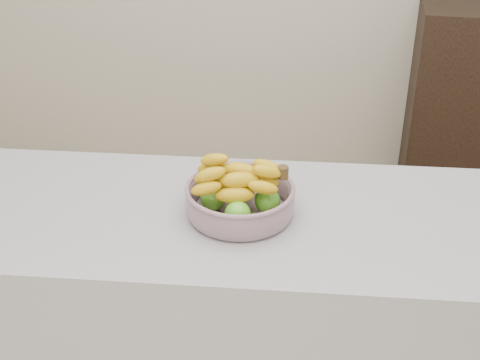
# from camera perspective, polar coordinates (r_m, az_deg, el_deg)

# --- Properties ---
(counter) EXTENTS (2.00, 0.60, 0.90)m
(counter) POSITION_cam_1_polar(r_m,az_deg,el_deg) (1.99, 3.04, -13.99)
(counter) COLOR #A3A2AB
(counter) RESTS_ON ground
(cabinet) EXTENTS (0.59, 0.49, 0.99)m
(cabinet) POSITION_cam_1_polar(r_m,az_deg,el_deg) (3.55, 18.73, 6.18)
(cabinet) COLOR black
(cabinet) RESTS_ON ground
(fruit_bowl) EXTENTS (0.28, 0.28, 0.14)m
(fruit_bowl) POSITION_cam_1_polar(r_m,az_deg,el_deg) (1.69, -0.02, -1.48)
(fruit_bowl) COLOR #969FB4
(fruit_bowl) RESTS_ON counter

